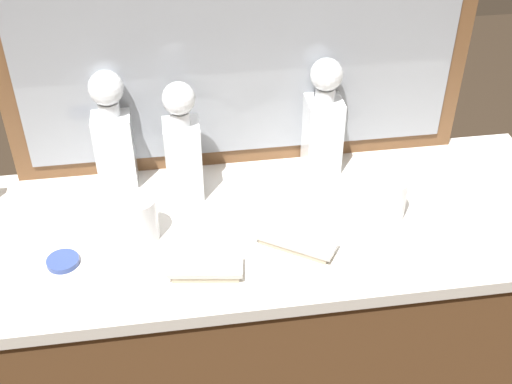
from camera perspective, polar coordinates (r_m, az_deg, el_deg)
The scene contains 10 objects.
dresser at distance 1.75m, azimuth 0.00°, elevation -13.51°, with size 1.41×0.51×0.86m.
dresser_mirror at distance 1.48m, azimuth -1.41°, elevation 12.56°, with size 1.06×0.03×0.61m.
crystal_decanter_left at distance 1.55m, azimuth 5.78°, elevation 5.69°, with size 0.08×0.08×0.28m.
crystal_decanter_far_right at distance 1.53m, azimuth -12.15°, elevation 4.45°, with size 0.09×0.09×0.28m.
crystal_decanter_rear at distance 1.46m, azimuth -6.32°, elevation 3.50°, with size 0.08×0.08×0.28m.
crystal_tumbler_far_left at distance 1.39m, azimuth -10.03°, elevation -2.36°, with size 0.08×0.08×0.10m.
crystal_tumbler_far_right at distance 1.46m, azimuth 11.23°, elevation -0.56°, with size 0.08×0.08×0.10m.
silver_brush_right at distance 1.31m, azimuth -4.34°, elevation -6.60°, with size 0.15×0.08×0.02m.
silver_brush_far_right at distance 1.37m, azimuth 3.51°, elevation -4.33°, with size 0.17×0.14×0.02m.
porcelain_dish at distance 1.39m, azimuth -16.30°, elevation -5.76°, with size 0.06×0.06×0.01m.
Camera 1 is at (-0.16, -1.10, 1.78)m, focal length 46.44 mm.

